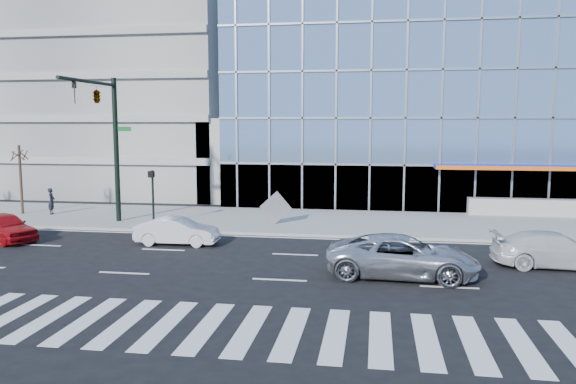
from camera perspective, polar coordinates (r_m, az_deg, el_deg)
name	(u,v)px	position (r m, az deg, el deg)	size (l,w,h in m)	color
ground	(295,255)	(24.49, 0.72, -6.38)	(160.00, 160.00, 0.00)	black
sidewalk	(315,221)	(32.26, 2.75, -2.98)	(120.00, 8.00, 0.15)	gray
theatre_building	(506,101)	(50.74, 21.23, 8.61)	(42.00, 26.00, 15.00)	#7C9FCF
parking_garage	(121,76)	(54.99, -16.61, 11.25)	(24.00, 24.00, 20.00)	gray
ramp_block	(251,158)	(42.71, -3.81, 3.42)	(6.00, 8.00, 6.00)	gray
tower_backdrop	(179,14)	(101.04, -11.05, 17.35)	(14.00, 14.00, 48.00)	gray
traffic_signal	(103,114)	(31.62, -18.31, 7.56)	(1.14, 5.74, 8.00)	black
ped_signal_post	(152,189)	(31.11, -13.62, 0.30)	(0.30, 0.33, 3.00)	black
street_tree_near	(19,154)	(37.78, -25.63, 3.46)	(1.10, 1.10, 4.23)	#332319
silver_suv	(403,256)	(21.31, 11.57, -6.42)	(2.57, 5.57, 1.55)	silver
white_suv	(554,250)	(24.64, 25.44, -5.33)	(1.95, 4.81, 1.39)	silver
white_sedan	(177,231)	(26.89, -11.19, -3.91)	(1.35, 3.88, 1.28)	silver
red_sedan	(4,227)	(30.41, -26.88, -3.17)	(1.64, 4.07, 1.39)	#A70C12
pedestrian	(52,201)	(37.05, -22.89, -0.86)	(0.58, 0.38, 1.60)	black
tilted_panel	(276,208)	(30.74, -1.26, -1.60)	(1.30, 0.06, 1.30)	gray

